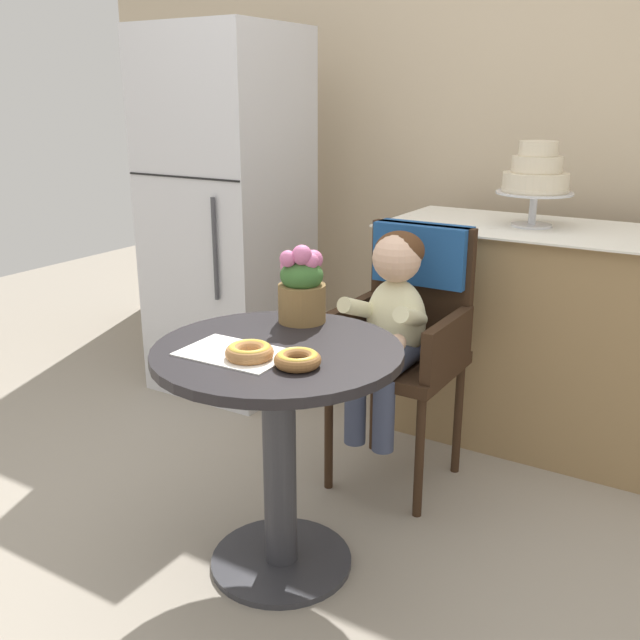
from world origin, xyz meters
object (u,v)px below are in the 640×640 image
flower_vase (302,286)px  wicker_chair (410,313)px  donut_front (249,351)px  seated_child (392,313)px  cafe_table (279,415)px  refrigerator (228,216)px  donut_mid (298,359)px  tiered_cake_stand (536,176)px

flower_vase → wicker_chair: bearing=73.7°
flower_vase → donut_front: bearing=-80.0°
wicker_chair → seated_child: (0.00, -0.16, 0.04)m
cafe_table → refrigerator: size_ratio=0.42×
donut_mid → tiered_cake_stand: 1.45m
cafe_table → donut_mid: (0.13, -0.09, 0.23)m
cafe_table → wicker_chair: wicker_chair is taller
donut_front → tiered_cake_stand: (0.35, 1.42, 0.36)m
wicker_chair → donut_mid: size_ratio=7.56×
refrigerator → donut_front: bearing=-49.5°
donut_front → donut_mid: bearing=8.9°
tiered_cake_stand → refrigerator: (-1.39, -0.20, -0.25)m
donut_mid → tiered_cake_stand: tiered_cake_stand is taller
flower_vase → tiered_cake_stand: bearing=68.6°
wicker_chair → cafe_table: bearing=-96.1°
wicker_chair → refrigerator: size_ratio=0.56×
wicker_chair → flower_vase: size_ratio=3.81×
cafe_table → tiered_cake_stand: bearing=75.4°
cafe_table → wicker_chair: size_ratio=0.75×
cafe_table → seated_child: seated_child is taller
donut_front → cafe_table: bearing=84.8°
wicker_chair → flower_vase: (-0.15, -0.50, 0.20)m
seated_child → refrigerator: (-1.12, 0.51, 0.17)m
cafe_table → donut_front: 0.26m
donut_mid → refrigerator: bearing=134.7°
donut_mid → donut_front: bearing=-171.1°
cafe_table → refrigerator: refrigerator is taller
donut_front → refrigerator: size_ratio=0.08×
wicker_chair → tiered_cake_stand: size_ratio=2.86×
donut_mid → tiered_cake_stand: size_ratio=0.38×
donut_mid → tiered_cake_stand: (0.21, 1.39, 0.36)m
cafe_table → donut_front: (-0.01, -0.12, 0.23)m
cafe_table → flower_vase: flower_vase is taller
flower_vase → refrigerator: size_ratio=0.15×
tiered_cake_stand → refrigerator: refrigerator is taller
wicker_chair → donut_front: 0.87m
donut_mid → cafe_table: bearing=144.1°
cafe_table → tiered_cake_stand: 1.47m
seated_child → flower_vase: bearing=-113.0°
seated_child → wicker_chair: bearing=90.0°
seated_child → donut_mid: size_ratio=5.75×
tiered_cake_stand → wicker_chair: bearing=-115.7°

